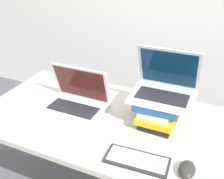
{
  "coord_description": "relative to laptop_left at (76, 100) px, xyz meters",
  "views": [
    {
      "loc": [
        0.48,
        -0.68,
        1.51
      ],
      "look_at": [
        0.01,
        0.37,
        0.89
      ],
      "focal_mm": 42.0,
      "sensor_mm": 36.0,
      "label": 1
    }
  ],
  "objects": [
    {
      "name": "mouse",
      "position": [
        0.66,
        -0.25,
        -0.03
      ],
      "size": [
        0.07,
        0.1,
        0.04
      ],
      "color": "#2D2D2D",
      "rests_on": "desk"
    },
    {
      "name": "laptop_on_books",
      "position": [
        0.47,
        0.09,
        0.14
      ],
      "size": [
        0.31,
        0.26,
        0.25
      ],
      "color": "silver",
      "rests_on": "book_stack"
    },
    {
      "name": "wireless_keyboard",
      "position": [
        0.46,
        -0.27,
        -0.04
      ],
      "size": [
        0.28,
        0.13,
        0.01
      ],
      "color": "#28282D",
      "rests_on": "desk"
    },
    {
      "name": "laptop_left",
      "position": [
        0.0,
        0.0,
        0.0
      ],
      "size": [
        0.35,
        0.24,
        0.24
      ],
      "color": "silver",
      "rests_on": "desk"
    },
    {
      "name": "desk",
      "position": [
        0.22,
        -0.03,
        -0.13
      ],
      "size": [
        1.42,
        0.73,
        0.71
      ],
      "color": "beige",
      "rests_on": "ground_plane"
    },
    {
      "name": "book_stack",
      "position": [
        0.46,
        0.07,
        0.02
      ],
      "size": [
        0.22,
        0.29,
        0.14
      ],
      "color": "black",
      "rests_on": "desk"
    }
  ]
}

